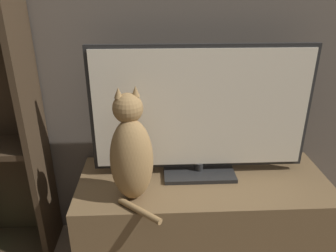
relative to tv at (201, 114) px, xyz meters
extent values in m
cube|color=#60564C|center=(0.02, 0.23, 0.48)|extent=(4.80, 0.05, 2.60)
cube|color=brown|center=(0.02, -0.07, -0.57)|extent=(1.25, 0.51, 0.49)
cube|color=black|center=(0.00, 0.00, -0.32)|extent=(0.36, 0.22, 0.02)
cylinder|color=black|center=(0.00, 0.00, -0.29)|extent=(0.04, 0.04, 0.04)
cube|color=black|center=(0.00, 0.00, 0.02)|extent=(1.06, 0.02, 0.62)
cube|color=silver|center=(0.00, -0.01, 0.02)|extent=(1.02, 0.01, 0.58)
ellipsoid|color=#997547|center=(-0.33, -0.20, -0.13)|extent=(0.23, 0.21, 0.39)
ellipsoid|color=black|center=(-0.34, -0.14, -0.15)|extent=(0.12, 0.08, 0.21)
sphere|color=#997547|center=(-0.33, -0.16, 0.10)|extent=(0.16, 0.16, 0.13)
cone|color=#997547|center=(-0.37, -0.17, 0.17)|extent=(0.04, 0.04, 0.05)
cone|color=#997547|center=(-0.30, -0.15, 0.17)|extent=(0.04, 0.04, 0.05)
cylinder|color=#997547|center=(-0.30, -0.31, -0.31)|extent=(0.19, 0.17, 0.03)
cube|color=#3D2D1E|center=(-0.82, 0.06, 0.13)|extent=(0.03, 0.28, 1.89)
camera|label=1|loc=(-0.23, -1.45, 0.58)|focal=35.00mm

